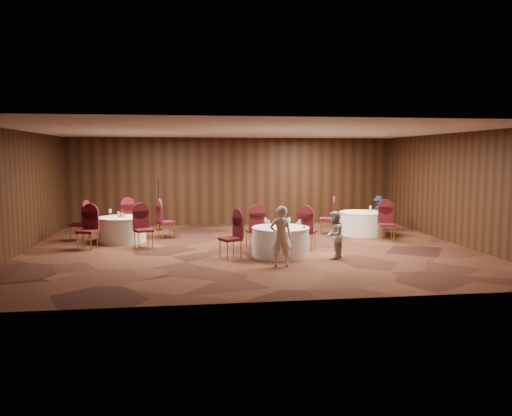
{
  "coord_description": "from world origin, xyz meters",
  "views": [
    {
      "loc": [
        -1.65,
        -13.38,
        2.54
      ],
      "look_at": [
        0.2,
        0.2,
        1.1
      ],
      "focal_mm": 35.0,
      "sensor_mm": 36.0,
      "label": 1
    }
  ],
  "objects": [
    {
      "name": "tabletop_right",
      "position": [
        4.09,
        1.74,
        0.9
      ],
      "size": [
        0.08,
        0.08,
        0.22
      ],
      "color": "silver",
      "rests_on": "table_right"
    },
    {
      "name": "table_right",
      "position": [
        3.91,
        1.95,
        0.38
      ],
      "size": [
        1.51,
        1.51,
        0.74
      ],
      "color": "silver",
      "rests_on": "ground"
    },
    {
      "name": "mic_stand",
      "position": [
        -2.66,
        3.89,
        0.52
      ],
      "size": [
        0.24,
        0.24,
        1.75
      ],
      "color": "black",
      "rests_on": "ground"
    },
    {
      "name": "woman_b",
      "position": [
        1.9,
        -1.59,
        0.59
      ],
      "size": [
        0.69,
        0.72,
        1.18
      ],
      "primitive_type": "imported",
      "rotation": [
        0.0,
        0.0,
        4.14
      ],
      "color": "#9E9FA3",
      "rests_on": "ground"
    },
    {
      "name": "tabletop_left",
      "position": [
        -3.6,
        1.6,
        0.82
      ],
      "size": [
        0.86,
        0.78,
        0.22
      ],
      "color": "silver",
      "rests_on": "table_left"
    },
    {
      "name": "man_c",
      "position": [
        4.78,
        2.74,
        0.6
      ],
      "size": [
        0.86,
        0.86,
        1.19
      ],
      "primitive_type": "imported",
      "rotation": [
        0.0,
        0.0,
        5.51
      ],
      "color": "#151E2F",
      "rests_on": "ground"
    },
    {
      "name": "woman_a",
      "position": [
        0.43,
        -2.3,
        0.7
      ],
      "size": [
        0.52,
        0.34,
        1.41
      ],
      "primitive_type": "imported",
      "rotation": [
        0.0,
        0.0,
        3.13
      ],
      "color": "silver",
      "rests_on": "ground"
    },
    {
      "name": "tabletop_main",
      "position": [
        0.79,
        -1.2,
        0.84
      ],
      "size": [
        1.01,
        1.02,
        0.22
      ],
      "color": "silver",
      "rests_on": "table_main"
    },
    {
      "name": "chairs_main",
      "position": [
        0.35,
        -0.47,
        0.5
      ],
      "size": [
        2.85,
        1.96,
        1.0
      ],
      "color": "#3D0C15",
      "rests_on": "ground"
    },
    {
      "name": "chairs_left",
      "position": [
        -3.64,
        1.65,
        0.5
      ],
      "size": [
        3.21,
        3.11,
        1.0
      ],
      "color": "#3D0C15",
      "rests_on": "ground"
    },
    {
      "name": "table_main",
      "position": [
        0.65,
        -1.1,
        0.38
      ],
      "size": [
        1.45,
        1.45,
        0.74
      ],
      "color": "silver",
      "rests_on": "ground"
    },
    {
      "name": "ground",
      "position": [
        0.0,
        0.0,
        0.0
      ],
      "size": [
        12.0,
        12.0,
        0.0
      ],
      "primitive_type": "plane",
      "color": "black",
      "rests_on": "ground"
    },
    {
      "name": "table_left",
      "position": [
        -3.6,
        1.61,
        0.38
      ],
      "size": [
        1.39,
        1.39,
        0.74
      ],
      "color": "silver",
      "rests_on": "ground"
    },
    {
      "name": "chairs_right",
      "position": [
        3.51,
        1.5,
        0.5
      ],
      "size": [
        2.02,
        2.23,
        1.0
      ],
      "color": "#3D0C15",
      "rests_on": "ground"
    },
    {
      "name": "room_shell",
      "position": [
        0.0,
        0.0,
        1.96
      ],
      "size": [
        12.0,
        12.0,
        12.0
      ],
      "color": "silver",
      "rests_on": "ground"
    }
  ]
}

